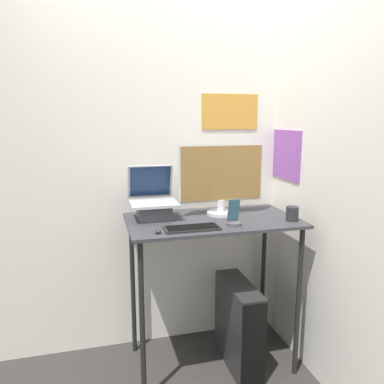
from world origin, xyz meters
name	(u,v)px	position (x,y,z in m)	size (l,w,h in m)	color
wall_back	(196,165)	(0.00, 0.68, 1.30)	(6.00, 0.06, 2.60)	silver
wall_side_right	(330,175)	(0.62, 0.00, 1.30)	(0.06, 6.00, 2.60)	silver
desk	(212,238)	(0.00, 0.30, 0.87)	(1.07, 0.60, 1.00)	#333338
laptop	(153,205)	(-0.36, 0.41, 1.09)	(0.29, 0.30, 0.33)	#4C4C51
monitor	(221,180)	(0.09, 0.39, 1.24)	(0.57, 0.19, 0.46)	silver
keyboard	(192,228)	(-0.18, 0.11, 1.01)	(0.32, 0.13, 0.02)	black
mouse	(158,231)	(-0.38, 0.09, 1.01)	(0.03, 0.05, 0.02)	#262626
cell_phone	(234,219)	(0.08, 0.13, 1.04)	(0.09, 0.09, 0.16)	#4C4C51
computer_tower	(239,325)	(0.17, 0.23, 0.29)	(0.16, 0.50, 0.57)	black
mug	(292,214)	(0.47, 0.14, 1.05)	(0.08, 0.08, 0.09)	#262628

